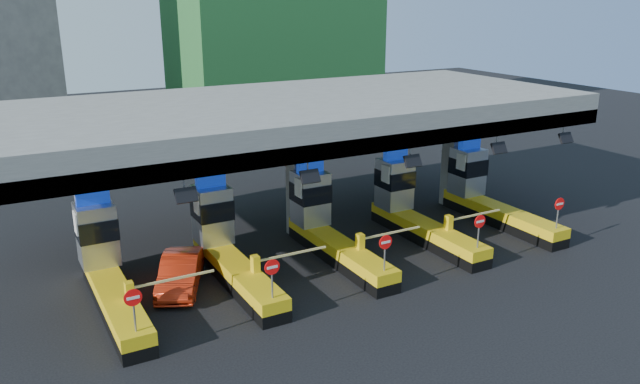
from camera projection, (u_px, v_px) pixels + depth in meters
ground at (328, 254)px, 29.52m from camera, size 120.00×120.00×0.00m
toll_canopy at (300, 116)px, 30.08m from camera, size 28.00×12.09×7.00m
toll_lane_far_left at (106, 267)px, 24.72m from camera, size 4.43×8.00×4.16m
toll_lane_left at (225, 244)px, 27.03m from camera, size 4.43×8.00×4.16m
toll_lane_center at (326, 225)px, 29.33m from camera, size 4.43×8.00×4.16m
toll_lane_right at (411, 208)px, 31.64m from camera, size 4.43×8.00×4.16m
toll_lane_far_right at (485, 194)px, 33.94m from camera, size 4.43×8.00×4.16m
red_car at (180, 272)px, 25.86m from camera, size 3.19×4.56×1.43m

